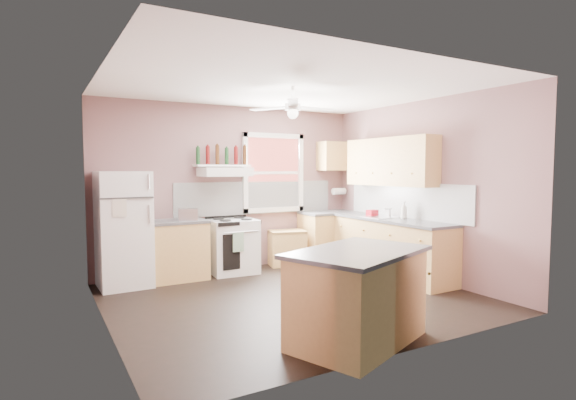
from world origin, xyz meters
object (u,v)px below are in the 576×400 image
stove (233,246)px  island (357,298)px  refrigerator (124,229)px  toaster (188,214)px  cart (287,248)px

stove → island: size_ratio=0.66×
refrigerator → island: bearing=-65.7°
toaster → cart: bearing=18.2°
toaster → island: 3.29m
refrigerator → island: refrigerator is taller
stove → island: 3.30m
toaster → island: (0.69, -3.17, -0.56)m
refrigerator → island: (1.59, -3.26, -0.39)m
toaster → refrigerator: bearing=-173.0°
refrigerator → toaster: bearing=-7.3°
refrigerator → stove: size_ratio=1.90×
refrigerator → island: 3.65m
stove → refrigerator: bearing=-174.9°
refrigerator → stove: refrigerator is taller
refrigerator → stove: 1.71m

